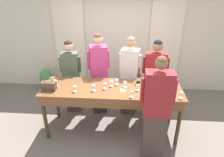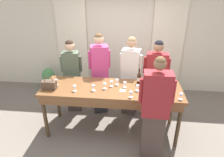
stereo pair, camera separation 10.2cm
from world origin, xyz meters
name	(u,v)px [view 2 (the right image)]	position (x,y,z in m)	size (l,w,h in m)	color
ground_plane	(112,129)	(0.00, 0.00, 0.00)	(18.00, 18.00, 0.00)	#70665B
wall_back	(119,39)	(0.00, 1.91, 1.40)	(12.00, 0.06, 2.80)	beige
curtain_panel_left	(72,41)	(-1.25, 1.84, 1.34)	(0.80, 0.03, 2.69)	#EFE5C6
curtain_panel_right	(167,44)	(1.25, 1.84, 1.34)	(0.80, 0.03, 2.69)	#EFE5C6
tasting_bar	(111,92)	(0.00, -0.02, 0.89)	(2.60, 0.82, 0.98)	brown
wine_bottle	(139,78)	(0.51, 0.25, 1.09)	(0.08, 0.08, 0.31)	black
handbag	(49,85)	(-1.13, -0.16, 1.06)	(0.25, 0.14, 0.25)	brown
wine_glass_front_left	(138,86)	(0.48, -0.07, 1.07)	(0.07, 0.07, 0.13)	white
wine_glass_front_mid	(111,82)	(-0.01, 0.05, 1.07)	(0.07, 0.07, 0.13)	white
wine_glass_front_right	(75,87)	(-0.65, -0.19, 1.07)	(0.07, 0.07, 0.13)	white
wine_glass_center_left	(105,84)	(-0.12, -0.05, 1.07)	(0.07, 0.07, 0.13)	white
wine_glass_center_mid	(117,81)	(0.09, 0.13, 1.07)	(0.07, 0.07, 0.13)	white
wine_glass_center_right	(181,95)	(1.20, -0.29, 1.07)	(0.07, 0.07, 0.13)	white
wine_glass_back_left	(93,86)	(-0.32, -0.14, 1.07)	(0.07, 0.07, 0.13)	white
wine_glass_back_mid	(131,93)	(0.36, -0.31, 1.07)	(0.07, 0.07, 0.13)	white
wine_glass_back_right	(125,83)	(0.24, 0.04, 1.07)	(0.07, 0.07, 0.13)	white
wine_glass_near_host	(56,81)	(-1.06, 0.00, 1.07)	(0.07, 0.07, 0.13)	white
napkin	(123,90)	(0.21, -0.09, 0.98)	(0.11, 0.11, 0.00)	white
guest_olive_jacket	(72,76)	(-0.95, 0.66, 0.88)	(0.47, 0.28, 1.69)	#473833
guest_pink_top	(100,74)	(-0.33, 0.66, 0.95)	(0.47, 0.36, 1.85)	#28282D
guest_cream_sweater	(130,76)	(0.34, 0.66, 0.93)	(0.48, 0.32, 1.79)	#473833
guest_striped_shirt	(155,79)	(0.87, 0.66, 0.90)	(0.55, 0.25, 1.73)	brown
host_pouring	(155,112)	(0.74, -0.66, 0.94)	(0.53, 0.25, 1.85)	#473833
potted_plant	(49,79)	(-1.92, 1.54, 0.33)	(0.34, 0.34, 0.65)	#4C4C51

